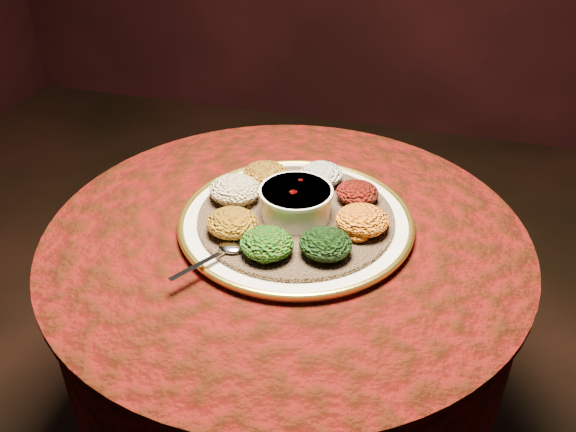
# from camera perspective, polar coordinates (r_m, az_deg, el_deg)

# --- Properties ---
(table) EXTENTS (0.96, 0.96, 0.73)m
(table) POSITION_cam_1_polar(r_m,az_deg,el_deg) (1.38, -0.19, -7.67)
(table) COLOR black
(table) RESTS_ON ground
(platter) EXTENTS (0.48, 0.48, 0.02)m
(platter) POSITION_cam_1_polar(r_m,az_deg,el_deg) (1.28, 0.70, -0.52)
(platter) COLOR white
(platter) RESTS_ON table
(injera) EXTENTS (0.42, 0.42, 0.01)m
(injera) POSITION_cam_1_polar(r_m,az_deg,el_deg) (1.27, 0.71, -0.12)
(injera) COLOR brown
(injera) RESTS_ON platter
(stew_bowl) EXTENTS (0.14, 0.14, 0.06)m
(stew_bowl) POSITION_cam_1_polar(r_m,az_deg,el_deg) (1.25, 0.72, 1.37)
(stew_bowl) COLOR white
(stew_bowl) RESTS_ON injera
(spoon) EXTENTS (0.10, 0.14, 0.01)m
(spoon) POSITION_cam_1_polar(r_m,az_deg,el_deg) (1.17, -5.52, -3.02)
(spoon) COLOR silver
(spoon) RESTS_ON injera
(portion_ayib) EXTENTS (0.09, 0.09, 0.04)m
(portion_ayib) POSITION_cam_1_polar(r_m,az_deg,el_deg) (1.36, 3.00, 3.75)
(portion_ayib) COLOR beige
(portion_ayib) RESTS_ON injera
(portion_kitfo) EXTENTS (0.09, 0.08, 0.04)m
(portion_kitfo) POSITION_cam_1_polar(r_m,az_deg,el_deg) (1.31, 6.18, 2.08)
(portion_kitfo) COLOR black
(portion_kitfo) RESTS_ON injera
(portion_tikil) EXTENTS (0.10, 0.10, 0.05)m
(portion_tikil) POSITION_cam_1_polar(r_m,az_deg,el_deg) (1.22, 6.61, -0.36)
(portion_tikil) COLOR #B5610F
(portion_tikil) RESTS_ON injera
(portion_gomen) EXTENTS (0.10, 0.09, 0.05)m
(portion_gomen) POSITION_cam_1_polar(r_m,az_deg,el_deg) (1.16, 3.35, -2.48)
(portion_gomen) COLOR black
(portion_gomen) RESTS_ON injera
(portion_mixveg) EXTENTS (0.10, 0.09, 0.05)m
(portion_mixveg) POSITION_cam_1_polar(r_m,az_deg,el_deg) (1.16, -1.89, -2.45)
(portion_mixveg) COLOR #A2270A
(portion_mixveg) RESTS_ON injera
(portion_kik) EXTENTS (0.10, 0.09, 0.05)m
(portion_kik) POSITION_cam_1_polar(r_m,az_deg,el_deg) (1.21, -5.00, -0.61)
(portion_kik) COLOR #9C5C0D
(portion_kik) RESTS_ON injera
(portion_timatim) EXTENTS (0.11, 0.10, 0.05)m
(portion_timatim) POSITION_cam_1_polar(r_m,az_deg,el_deg) (1.31, -4.73, 2.34)
(portion_timatim) COLOR maroon
(portion_timatim) RESTS_ON injera
(portion_shiro) EXTENTS (0.10, 0.09, 0.05)m
(portion_shiro) POSITION_cam_1_polar(r_m,az_deg,el_deg) (1.36, -2.02, 3.72)
(portion_shiro) COLOR #886010
(portion_shiro) RESTS_ON injera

